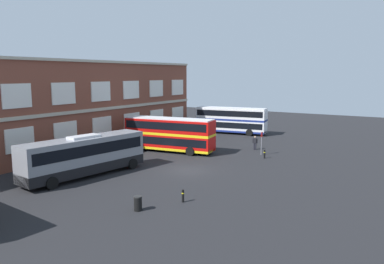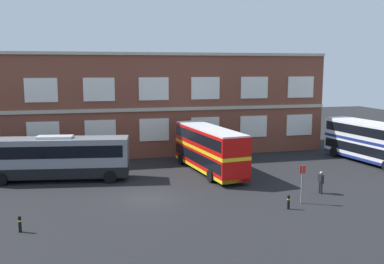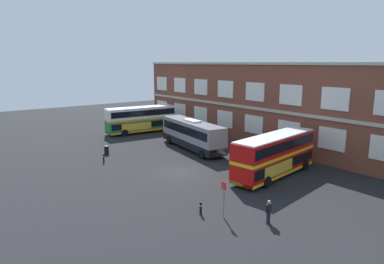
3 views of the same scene
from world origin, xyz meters
TOP-DOWN VIEW (x-y plane):
  - ground_plane at (0.00, 2.00)m, footprint 120.00×120.00m
  - brick_terminal_building at (-2.89, 17.98)m, footprint 49.42×8.19m
  - double_decker_near at (-20.08, 6.93)m, footprint 3.65×11.20m
  - double_decker_middle at (6.49, 6.72)m, footprint 4.07×11.25m
  - touring_coach at (-6.77, 6.80)m, footprint 12.24×4.25m
  - waiting_passenger at (12.86, -1.71)m, footprint 0.30×0.64m
  - bus_stand_flag at (10.32, -3.54)m, footprint 0.44×0.10m
  - station_litter_bin at (-11.06, -2.95)m, footprint 0.60×0.60m
  - safety_bollard_west at (8.89, -4.49)m, footprint 0.19×0.19m
  - safety_bollard_east at (-8.00, -4.65)m, footprint 0.19×0.19m

SIDE VIEW (x-z plane):
  - ground_plane at x=0.00m, z-range 0.00..0.00m
  - safety_bollard_west at x=8.89m, z-range 0.02..0.97m
  - safety_bollard_east at x=-8.00m, z-range 0.02..0.97m
  - station_litter_bin at x=-11.06m, z-range 0.01..1.04m
  - waiting_passenger at x=12.86m, z-range 0.08..1.78m
  - bus_stand_flag at x=10.32m, z-range 0.29..2.99m
  - touring_coach at x=-6.77m, z-range 0.01..3.81m
  - double_decker_near at x=-20.08m, z-range 0.11..4.18m
  - double_decker_middle at x=6.49m, z-range 0.11..4.18m
  - brick_terminal_building at x=-2.89m, z-range -0.15..10.78m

